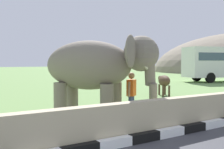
% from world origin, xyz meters
% --- Properties ---
extents(barrier_parapet, '(28.00, 0.36, 1.00)m').
position_xyz_m(barrier_parapet, '(2.00, 4.08, 0.50)').
color(barrier_parapet, tan).
rests_on(barrier_parapet, ground_plane).
extents(elephant, '(3.71, 3.92, 2.88)m').
position_xyz_m(elephant, '(2.15, 6.58, 1.87)').
color(elephant, slate).
rests_on(elephant, ground_plane).
extents(person_handler, '(0.58, 0.44, 1.66)m').
position_xyz_m(person_handler, '(3.33, 6.24, 0.93)').
color(person_handler, navy).
rests_on(person_handler, ground_plane).
extents(cow_near, '(1.27, 1.86, 1.23)m').
position_xyz_m(cow_near, '(8.95, 10.51, 0.87)').
color(cow_near, '#473323').
rests_on(cow_near, ground_plane).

